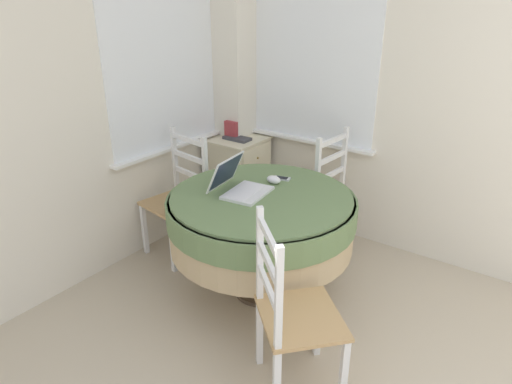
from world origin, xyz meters
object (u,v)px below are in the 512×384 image
(dining_chair_near_back_window, at_px, (179,199))
(dining_chair_camera_near, at_px, (292,315))
(computer_mouse, at_px, (274,180))
(storage_box, at_px, (236,128))
(corner_cabinet, at_px, (238,177))
(laptop, at_px, (240,185))
(cell_phone, at_px, (282,178))
(book_on_cabinet, at_px, (237,138))
(round_dining_table, at_px, (261,217))
(dining_chair_near_right_window, at_px, (316,192))

(dining_chair_near_back_window, distance_m, dining_chair_camera_near, 1.57)
(computer_mouse, bearing_deg, storage_box, 50.90)
(corner_cabinet, bearing_deg, laptop, -141.34)
(laptop, xyz_separation_m, cell_phone, (0.35, -0.09, -0.04))
(dining_chair_near_back_window, xyz_separation_m, storage_box, (0.83, 0.08, 0.36))
(cell_phone, relative_size, storage_box, 0.65)
(dining_chair_camera_near, bearing_deg, dining_chair_near_back_window, 65.07)
(corner_cabinet, relative_size, book_on_cabinet, 3.14)
(dining_chair_near_back_window, height_order, book_on_cabinet, dining_chair_near_back_window)
(dining_chair_camera_near, distance_m, storage_box, 2.14)
(round_dining_table, distance_m, storage_box, 1.30)
(computer_mouse, height_order, dining_chair_near_right_window, dining_chair_near_right_window)
(computer_mouse, relative_size, book_on_cabinet, 0.43)
(round_dining_table, relative_size, corner_cabinet, 1.63)
(laptop, bearing_deg, book_on_cabinet, 38.76)
(dining_chair_near_back_window, xyz_separation_m, book_on_cabinet, (0.75, 0.01, 0.30))
(round_dining_table, bearing_deg, cell_phone, 7.76)
(round_dining_table, bearing_deg, laptop, 109.25)
(dining_chair_near_back_window, bearing_deg, dining_chair_camera_near, -114.93)
(round_dining_table, xyz_separation_m, dining_chair_near_right_window, (0.82, 0.05, -0.12))
(computer_mouse, xyz_separation_m, storage_box, (0.70, 0.86, 0.06))
(dining_chair_near_back_window, bearing_deg, book_on_cabinet, 0.75)
(computer_mouse, xyz_separation_m, book_on_cabinet, (0.62, 0.79, -0.01))
(dining_chair_camera_near, xyz_separation_m, storage_box, (1.49, 1.50, 0.36))
(dining_chair_near_back_window, distance_m, book_on_cabinet, 0.81)
(dining_chair_camera_near, bearing_deg, corner_cabinet, 45.24)
(dining_chair_near_right_window, distance_m, corner_cabinet, 0.83)
(laptop, bearing_deg, dining_chair_near_right_window, -5.92)
(cell_phone, bearing_deg, laptop, 164.86)
(cell_phone, relative_size, corner_cabinet, 0.17)
(dining_chair_camera_near, distance_m, corner_cabinet, 2.06)
(storage_box, bearing_deg, round_dining_table, -135.03)
(round_dining_table, xyz_separation_m, dining_chair_near_back_window, (0.08, 0.83, -0.12))
(computer_mouse, distance_m, book_on_cabinet, 1.00)
(dining_chair_camera_near, relative_size, corner_cabinet, 1.30)
(dining_chair_near_back_window, height_order, dining_chair_camera_near, same)
(storage_box, bearing_deg, dining_chair_near_right_window, -95.32)
(storage_box, height_order, book_on_cabinet, storage_box)
(computer_mouse, bearing_deg, dining_chair_near_right_window, 0.01)
(laptop, xyz_separation_m, storage_box, (0.95, 0.77, 0.03))
(book_on_cabinet, bearing_deg, dining_chair_near_right_window, -89.96)
(round_dining_table, bearing_deg, book_on_cabinet, 45.39)
(computer_mouse, distance_m, dining_chair_near_back_window, 0.85)
(computer_mouse, height_order, book_on_cabinet, computer_mouse)
(computer_mouse, relative_size, dining_chair_camera_near, 0.11)
(cell_phone, xyz_separation_m, book_on_cabinet, (0.52, 0.79, 0.02))
(computer_mouse, bearing_deg, laptop, 160.39)
(cell_phone, bearing_deg, dining_chair_camera_near, -144.30)
(cell_phone, bearing_deg, computer_mouse, 177.61)
(laptop, xyz_separation_m, dining_chair_near_back_window, (0.12, 0.69, -0.33))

